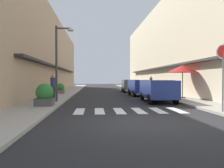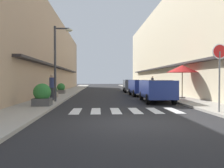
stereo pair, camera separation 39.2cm
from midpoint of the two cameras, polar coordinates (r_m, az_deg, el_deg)
ground_plane at (r=26.77m, az=-0.02°, el=-2.11°), size 101.17×101.17×0.00m
sidewalk_left at (r=26.93m, az=-10.15°, el=-1.99°), size 2.27×64.38×0.12m
sidewalk_right at (r=27.44m, az=9.92°, el=-1.93°), size 2.27×64.38×0.12m
building_row_left at (r=28.96m, az=-17.06°, el=6.67°), size 5.50×43.39×8.67m
building_row_right at (r=29.90m, az=16.25°, el=8.27°), size 5.50×43.39×10.51m
crosswalk at (r=11.57m, az=4.20°, el=-6.42°), size 5.20×2.20×0.01m
parked_car_near at (r=16.10m, az=11.32°, el=-1.03°), size 1.98×4.56×1.47m
parked_car_mid at (r=21.85m, az=7.45°, el=-0.45°), size 1.85×3.98×1.47m
parked_car_far at (r=28.09m, az=5.07°, el=-0.09°), size 1.95×4.16×1.47m
round_street_sign at (r=11.29m, az=25.33°, el=5.26°), size 0.65×0.07×2.92m
street_lamp at (r=15.50m, az=-12.05°, el=6.88°), size 1.19×0.28×4.78m
cafe_umbrella at (r=18.56m, az=17.10°, el=3.49°), size 2.33×2.33×2.47m
planter_corner at (r=13.21m, az=-15.60°, el=-2.55°), size 0.93×0.93×1.18m
planter_midblock at (r=19.22m, az=-13.43°, el=-1.80°), size 0.72×0.72×0.93m
planter_far at (r=23.69m, az=-11.66°, el=-1.10°), size 0.79×0.79×1.02m
pedestrian_walking_near at (r=16.26m, az=-13.56°, el=-0.58°), size 0.34×0.34×1.75m
pedestrian_walking_far at (r=28.60m, az=10.06°, el=0.19°), size 0.34×0.34×1.77m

